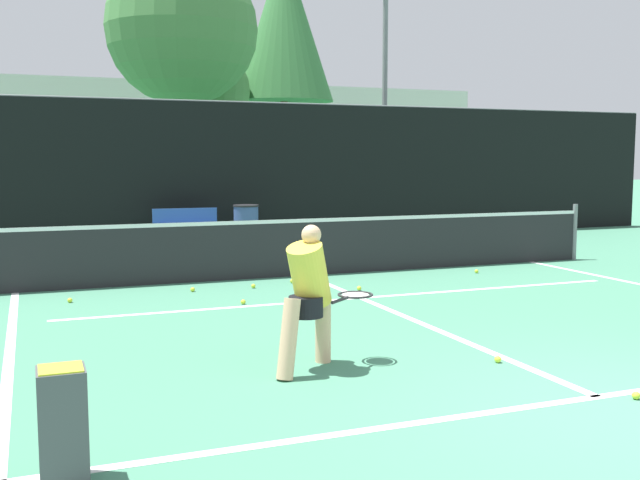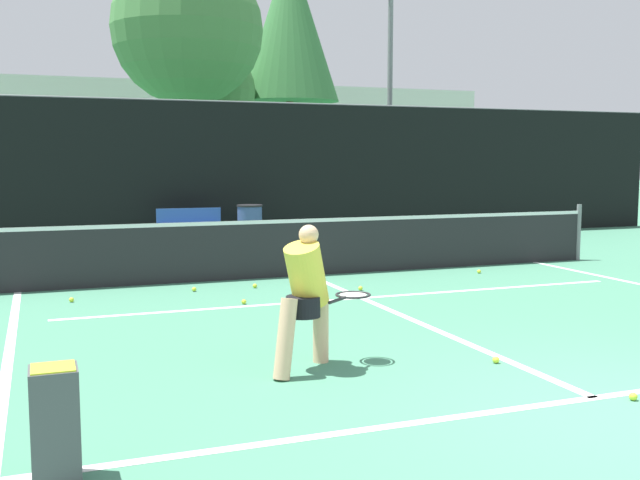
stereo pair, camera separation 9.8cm
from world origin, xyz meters
The scene contains 26 objects.
court_baseline_near centered at (0.00, 0.59, 0.00)m, with size 11.00×0.10×0.01m, color white.
court_service_line centered at (0.00, 5.27, 0.00)m, with size 8.25×0.10×0.01m, color white.
court_center_mark centered at (0.00, 4.02, 0.00)m, with size 0.10×6.86×0.01m, color white.
court_sideline_left centered at (-4.51, 4.02, 0.00)m, with size 0.10×7.86×0.01m, color white.
net centered at (0.00, 7.45, 0.51)m, with size 11.09×0.09×1.07m.
fence_back centered at (0.00, 12.77, 1.62)m, with size 24.00×0.06×3.25m.
player_practicing centered at (-1.91, 2.22, 0.71)m, with size 1.18×0.71×1.35m.
tennis_ball_scattered_0 centered at (-1.37, 4.37, 0.03)m, with size 0.07×0.07×0.07m, color #D1E033.
tennis_ball_scattered_1 centered at (0.25, 0.43, 0.03)m, with size 0.07×0.07×0.07m, color #D1E033.
tennis_ball_scattered_2 centered at (-3.81, 6.39, 0.03)m, with size 0.07×0.07×0.07m, color #D1E033.
tennis_ball_scattered_3 centered at (2.78, 6.64, 0.03)m, with size 0.07×0.07×0.07m, color #D1E033.
tennis_ball_scattered_4 centered at (-1.65, 5.43, 0.03)m, with size 0.07×0.07×0.07m, color #D1E033.
tennis_ball_scattered_5 centered at (-2.09, 6.62, 0.03)m, with size 0.07×0.07×0.07m, color #D1E033.
tennis_ball_scattered_6 centered at (0.23, 5.84, 0.03)m, with size 0.07×0.07×0.07m, color #D1E033.
tennis_ball_scattered_7 centered at (-0.48, 6.81, 0.03)m, with size 0.07×0.07×0.07m, color #D1E033.
tennis_ball_scattered_8 centered at (-1.17, 6.59, 0.03)m, with size 0.07×0.07×0.07m, color #D1E033.
tennis_ball_scattered_9 centered at (-0.15, 1.76, 0.03)m, with size 0.07×0.07×0.07m, color #D1E033.
ball_hopper centered at (-4.13, 0.46, 0.37)m, with size 0.28×0.28×0.71m.
courtside_bench centered at (-1.11, 12.02, 0.46)m, with size 1.42×0.45×0.86m.
trash_bin centered at (0.18, 11.82, 0.46)m, with size 0.57×0.57×0.92m.
parked_car centered at (-3.99, 17.03, 0.63)m, with size 1.68×4.45×1.48m.
floodlight_mast centered at (6.09, 16.97, 5.01)m, with size 1.10×0.24×7.78m.
tree_west centered at (1.43, 21.85, 4.23)m, with size 3.37×3.37×5.94m.
tree_mid centered at (4.67, 22.49, 6.84)m, with size 3.63×3.63×9.69m.
tree_east centered at (0.40, 19.79, 5.97)m, with size 4.75×4.75×8.35m.
building_far centered at (0.00, 32.30, 2.77)m, with size 36.00×2.40×5.55m, color beige.
Camera 1 is at (-4.27, -4.12, 1.94)m, focal length 42.00 mm.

